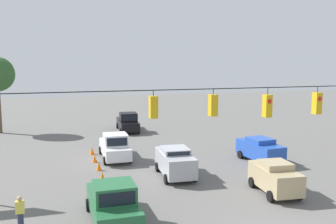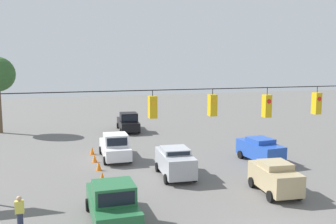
# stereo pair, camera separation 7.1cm
# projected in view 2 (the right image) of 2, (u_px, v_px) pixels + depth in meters

# --- Properties ---
(overhead_signal_span) EXTENTS (24.01, 0.38, 7.57)m
(overhead_signal_span) POSITION_uv_depth(u_px,v_px,m) (267.00, 126.00, 17.07)
(overhead_signal_span) COLOR slate
(overhead_signal_span) RESTS_ON ground_plane
(pickup_truck_green_parked_shoulder) EXTENTS (2.30, 5.09, 2.12)m
(pickup_truck_green_parked_shoulder) POSITION_uv_depth(u_px,v_px,m) (112.00, 203.00, 18.09)
(pickup_truck_green_parked_shoulder) COLOR #236038
(pickup_truck_green_parked_shoulder) RESTS_ON ground_plane
(sedan_tan_crossing_near) EXTENTS (2.23, 3.97, 1.92)m
(sedan_tan_crossing_near) POSITION_uv_depth(u_px,v_px,m) (275.00, 177.00, 22.05)
(sedan_tan_crossing_near) COLOR tan
(sedan_tan_crossing_near) RESTS_ON ground_plane
(pickup_truck_white_withflow_far) EXTENTS (2.22, 5.23, 2.12)m
(pickup_truck_white_withflow_far) POSITION_uv_depth(u_px,v_px,m) (115.00, 147.00, 29.84)
(pickup_truck_white_withflow_far) COLOR silver
(pickup_truck_white_withflow_far) RESTS_ON ground_plane
(sedan_silver_withflow_mid) EXTENTS (2.30, 4.43, 1.99)m
(sedan_silver_withflow_mid) POSITION_uv_depth(u_px,v_px,m) (175.00, 161.00, 25.28)
(sedan_silver_withflow_mid) COLOR #A8AAB2
(sedan_silver_withflow_mid) RESTS_ON ground_plane
(sedan_blue_oncoming_far) EXTENTS (2.25, 4.34, 1.87)m
(sedan_blue_oncoming_far) POSITION_uv_depth(u_px,v_px,m) (260.00, 149.00, 28.97)
(sedan_blue_oncoming_far) COLOR #234CB2
(sedan_blue_oncoming_far) RESTS_ON ground_plane
(pickup_truck_black_withflow_deep) EXTENTS (2.42, 5.56, 2.12)m
(pickup_truck_black_withflow_deep) POSITION_uv_depth(u_px,v_px,m) (128.00, 122.00, 41.57)
(pickup_truck_black_withflow_deep) COLOR black
(pickup_truck_black_withflow_deep) RESTS_ON ground_plane
(traffic_cone_nearest) EXTENTS (0.40, 0.40, 0.65)m
(traffic_cone_nearest) POSITION_uv_depth(u_px,v_px,m) (114.00, 205.00, 19.58)
(traffic_cone_nearest) COLOR orange
(traffic_cone_nearest) RESTS_ON ground_plane
(traffic_cone_second) EXTENTS (0.40, 0.40, 0.65)m
(traffic_cone_second) POSITION_uv_depth(u_px,v_px,m) (109.00, 190.00, 21.80)
(traffic_cone_second) COLOR orange
(traffic_cone_second) RESTS_ON ground_plane
(traffic_cone_third) EXTENTS (0.40, 0.40, 0.65)m
(traffic_cone_third) POSITION_uv_depth(u_px,v_px,m) (102.00, 177.00, 24.28)
(traffic_cone_third) COLOR orange
(traffic_cone_third) RESTS_ON ground_plane
(traffic_cone_fourth) EXTENTS (0.40, 0.40, 0.65)m
(traffic_cone_fourth) POSITION_uv_depth(u_px,v_px,m) (99.00, 166.00, 26.75)
(traffic_cone_fourth) COLOR orange
(traffic_cone_fourth) RESTS_ON ground_plane
(traffic_cone_fifth) EXTENTS (0.40, 0.40, 0.65)m
(traffic_cone_fifth) POSITION_uv_depth(u_px,v_px,m) (95.00, 158.00, 28.90)
(traffic_cone_fifth) COLOR orange
(traffic_cone_fifth) RESTS_ON ground_plane
(traffic_cone_farthest) EXTENTS (0.40, 0.40, 0.65)m
(traffic_cone_farthest) POSITION_uv_depth(u_px,v_px,m) (92.00, 151.00, 31.30)
(traffic_cone_farthest) COLOR orange
(traffic_cone_farthest) RESTS_ON ground_plane
(pedestrian) EXTENTS (0.40, 0.28, 1.58)m
(pedestrian) POSITION_uv_depth(u_px,v_px,m) (20.00, 212.00, 17.43)
(pedestrian) COLOR #2D334C
(pedestrian) RESTS_ON ground_plane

